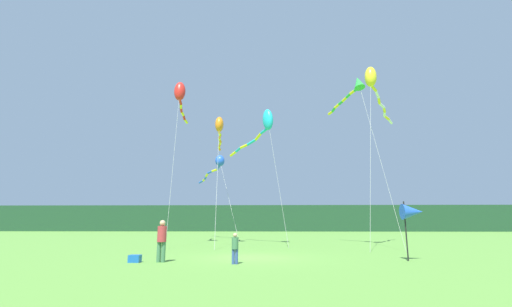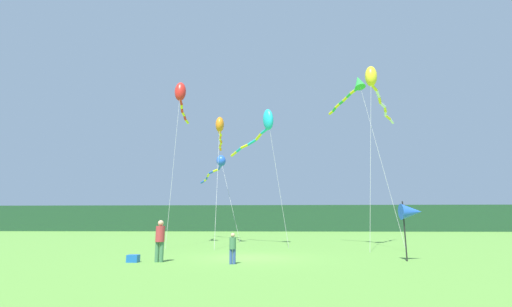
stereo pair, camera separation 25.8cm
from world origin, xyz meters
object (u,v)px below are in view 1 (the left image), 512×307
banner_flag_pole (412,212)px  kite_cyan (264,125)px  person_child (235,247)px  kite_green (355,87)px  person_adult (162,239)px  cooler_box (135,259)px  kite_yellow (373,83)px  kite_blue (217,164)px  kite_orange (219,127)px  kite_red (180,94)px

banner_flag_pole → kite_cyan: size_ratio=0.26×
person_child → kite_green: size_ratio=0.10×
person_adult → cooler_box: bearing=-176.3°
kite_yellow → kite_blue: size_ratio=1.40×
cooler_box → kite_green: size_ratio=0.04×
person_child → kite_yellow: bearing=45.3°
kite_blue → kite_cyan: bearing=-59.5°
cooler_box → kite_green: kite_green is taller
kite_cyan → cooler_box: bearing=-117.0°
kite_yellow → banner_flag_pole: bearing=-98.5°
person_child → cooler_box: 4.31m
kite_orange → kite_yellow: bearing=-13.4°
banner_flag_pole → kite_yellow: 12.05m
person_child → kite_red: bearing=116.4°
person_adult → kite_cyan: size_ratio=0.17×
banner_flag_pole → kite_green: bearing=89.4°
kite_orange → kite_green: size_ratio=0.81×
kite_green → person_adult: bearing=-139.6°
kite_orange → kite_green: kite_green is taller
kite_green → kite_blue: 15.08m
person_adult → kite_cyan: kite_cyan is taller
cooler_box → banner_flag_pole: 12.19m
banner_flag_pole → kite_yellow: bearing=81.5°
person_adult → kite_orange: kite_orange is taller
person_adult → banner_flag_pole: size_ratio=0.68×
kite_green → cooler_box: bearing=-142.0°
person_child → kite_red: kite_red is taller
cooler_box → kite_red: bearing=96.7°
person_adult → cooler_box: (-1.08, -0.07, -0.82)m
person_adult → kite_red: bearing=102.4°
person_adult → kite_orange: bearing=86.2°
person_child → kite_green: (7.84, 9.91, 10.74)m
person_adult → cooler_box: person_adult is taller
banner_flag_pole → person_adult: bearing=-175.7°
person_adult → kite_cyan: bearing=67.7°
kite_yellow → kite_cyan: size_ratio=1.24×
person_child → kite_blue: size_ratio=0.14×
kite_blue → person_adult: bearing=-88.8°
kite_cyan → person_child: bearing=-95.7°
kite_orange → cooler_box: bearing=-99.2°
kite_orange → kite_blue: 7.44m
cooler_box → banner_flag_pole: bearing=4.2°
kite_blue → cooler_box: bearing=-92.1°
kite_green → person_child: bearing=-128.3°
person_adult → person_child: person_adult is taller
person_adult → person_child: bearing=-9.7°
person_adult → cooler_box: 1.36m
person_adult → kite_orange: (0.75, 11.15, 7.98)m
banner_flag_pole → kite_red: size_ratio=0.21×
person_child → kite_green: bearing=51.7°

